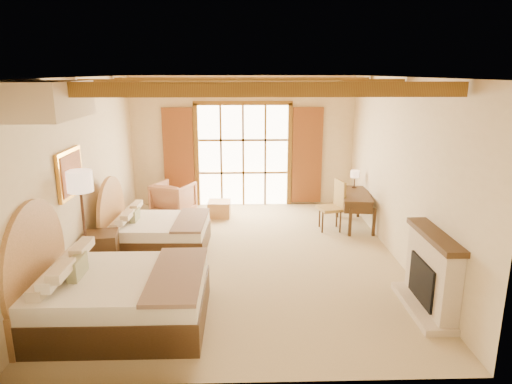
{
  "coord_description": "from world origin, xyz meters",
  "views": [
    {
      "loc": [
        -0.01,
        -7.78,
        3.28
      ],
      "look_at": [
        0.22,
        0.2,
        1.18
      ],
      "focal_mm": 32.0,
      "sensor_mm": 36.0,
      "label": 1
    }
  ],
  "objects_px": {
    "bed_near": "(107,292)",
    "bed_far": "(151,230)",
    "armchair": "(174,199)",
    "nightstand": "(102,251)",
    "desk": "(355,208)"
  },
  "relations": [
    {
      "from": "bed_near",
      "to": "bed_far",
      "type": "relative_size",
      "value": 1.19
    },
    {
      "from": "armchair",
      "to": "nightstand",
      "type": "bearing_deg",
      "value": 99.03
    },
    {
      "from": "bed_near",
      "to": "bed_far",
      "type": "bearing_deg",
      "value": 88.64
    },
    {
      "from": "nightstand",
      "to": "desk",
      "type": "height_order",
      "value": "desk"
    },
    {
      "from": "bed_far",
      "to": "desk",
      "type": "height_order",
      "value": "bed_far"
    },
    {
      "from": "bed_near",
      "to": "bed_far",
      "type": "distance_m",
      "value": 2.69
    },
    {
      "from": "bed_near",
      "to": "bed_far",
      "type": "height_order",
      "value": "bed_near"
    },
    {
      "from": "bed_far",
      "to": "nightstand",
      "type": "height_order",
      "value": "bed_far"
    },
    {
      "from": "bed_near",
      "to": "armchair",
      "type": "xyz_separation_m",
      "value": [
        0.17,
        4.83,
        -0.06
      ]
    },
    {
      "from": "armchair",
      "to": "bed_far",
      "type": "bearing_deg",
      "value": 109.94
    },
    {
      "from": "armchair",
      "to": "bed_near",
      "type": "bearing_deg",
      "value": 110.88
    },
    {
      "from": "nightstand",
      "to": "armchair",
      "type": "xyz_separation_m",
      "value": [
        0.77,
        3.1,
        0.06
      ]
    },
    {
      "from": "nightstand",
      "to": "desk",
      "type": "relative_size",
      "value": 0.45
    },
    {
      "from": "desk",
      "to": "bed_near",
      "type": "bearing_deg",
      "value": -129.89
    },
    {
      "from": "nightstand",
      "to": "armchair",
      "type": "relative_size",
      "value": 0.77
    }
  ]
}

